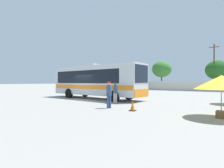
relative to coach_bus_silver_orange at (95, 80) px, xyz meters
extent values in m
plane|color=gray|center=(-0.56, 8.90, -1.98)|extent=(300.00, 300.00, 0.00)
cube|color=beige|center=(-0.56, 22.77, -0.98)|extent=(80.00, 0.30, 1.99)
cube|color=silver|center=(0.12, 0.00, -0.02)|extent=(11.01, 2.60, 3.03)
cube|color=black|center=(-0.43, 0.00, 0.34)|extent=(9.03, 2.62, 1.34)
cube|color=orange|center=(0.12, 0.00, -0.69)|extent=(10.79, 2.62, 0.42)
cube|color=#19212D|center=(5.64, -0.03, 0.53)|extent=(0.05, 2.30, 1.58)
cube|color=orange|center=(5.64, -0.03, -1.17)|extent=(0.07, 2.50, 0.73)
cube|color=#B2B2B2|center=(-0.70, 0.00, 1.62)|extent=(2.21, 1.41, 0.24)
cylinder|color=black|center=(3.54, 1.21, -1.46)|extent=(1.04, 0.30, 1.04)
cylinder|color=black|center=(3.53, -1.24, -1.46)|extent=(1.04, 0.30, 1.04)
cylinder|color=black|center=(-2.90, 1.24, -1.46)|extent=(1.04, 0.30, 1.04)
cylinder|color=black|center=(-2.91, -1.21, -1.46)|extent=(1.04, 0.30, 1.04)
cylinder|color=#B7B2A8|center=(4.30, -2.00, -1.56)|extent=(0.16, 0.16, 0.84)
cylinder|color=#B7B2A8|center=(4.20, -2.12, -1.56)|extent=(0.16, 0.16, 0.84)
cylinder|color=#33476B|center=(4.25, -2.06, -0.80)|extent=(0.50, 0.50, 0.67)
sphere|color=brown|center=(4.25, -2.06, -0.36)|extent=(0.23, 0.23, 0.23)
cylinder|color=#262628|center=(4.25, -2.06, -0.25)|extent=(0.24, 0.24, 0.07)
cylinder|color=#33476B|center=(5.54, -4.61, -1.55)|extent=(0.16, 0.16, 0.86)
cylinder|color=#33476B|center=(5.60, -4.46, -1.55)|extent=(0.16, 0.16, 0.86)
cylinder|color=#33476B|center=(5.57, -4.53, -0.77)|extent=(0.48, 0.48, 0.68)
sphere|color=tan|center=(5.57, -4.53, -0.32)|extent=(0.23, 0.23, 0.23)
cylinder|color=red|center=(5.57, -4.53, -0.21)|extent=(0.25, 0.25, 0.07)
cylinder|color=gray|center=(12.01, -3.67, -0.94)|extent=(0.05, 0.05, 2.07)
cone|color=yellow|center=(12.01, -3.67, -0.20)|extent=(2.53, 2.53, 0.70)
cube|color=brown|center=(12.01, -3.67, -1.80)|extent=(0.45, 0.45, 0.36)
cube|color=slate|center=(-12.23, 18.97, -1.33)|extent=(4.46, 1.87, 0.66)
cube|color=black|center=(-12.45, 18.97, -0.73)|extent=(2.46, 1.69, 0.54)
cylinder|color=black|center=(-10.87, 19.87, -1.66)|extent=(0.64, 0.23, 0.64)
cylinder|color=black|center=(-10.84, 18.11, -1.66)|extent=(0.64, 0.23, 0.64)
cylinder|color=black|center=(-13.62, 19.83, -1.66)|extent=(0.64, 0.23, 0.64)
cylinder|color=black|center=(-13.59, 18.07, -1.66)|extent=(0.64, 0.23, 0.64)
cube|color=navy|center=(-6.42, 18.55, -1.34)|extent=(4.59, 2.05, 0.64)
cube|color=black|center=(-6.20, 18.54, -0.76)|extent=(2.56, 1.79, 0.53)
cylinder|color=black|center=(-7.86, 17.75, -1.66)|extent=(0.65, 0.26, 0.64)
cylinder|color=black|center=(-7.77, 19.51, -1.66)|extent=(0.65, 0.26, 0.64)
cylinder|color=black|center=(-5.08, 17.59, -1.66)|extent=(0.65, 0.26, 0.64)
cylinder|color=black|center=(-4.98, 19.36, -1.66)|extent=(0.65, 0.26, 0.64)
cylinder|color=#4C3823|center=(7.66, 25.80, 2.65)|extent=(0.24, 0.24, 9.27)
cube|color=#473321|center=(7.66, 25.80, 6.69)|extent=(1.80, 0.22, 0.12)
cylinder|color=brown|center=(-10.03, 24.78, -0.73)|extent=(0.32, 0.32, 2.50)
ellipsoid|color=#23561E|center=(-10.03, 24.78, 1.71)|extent=(3.40, 3.40, 2.89)
cylinder|color=brown|center=(-4.29, 28.81, -0.31)|extent=(0.32, 0.32, 3.35)
ellipsoid|color=#38752D|center=(-4.29, 28.81, 3.05)|extent=(4.81, 4.81, 4.09)
cylinder|color=brown|center=(8.05, 27.56, -0.67)|extent=(0.32, 0.32, 2.62)
ellipsoid|color=#23561E|center=(8.05, 27.56, 2.26)|extent=(4.62, 4.62, 3.92)
cube|color=black|center=(7.42, -4.49, -1.96)|extent=(0.36, 0.36, 0.04)
cone|color=orange|center=(7.42, -4.49, -1.64)|extent=(0.28, 0.28, 0.60)
camera|label=1|loc=(13.06, -13.78, -0.19)|focal=28.12mm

